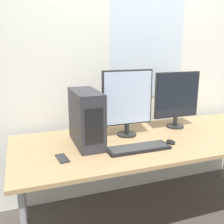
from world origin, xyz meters
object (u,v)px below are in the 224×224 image
object	(u,v)px
monitor_main	(127,101)
mouse	(171,142)
pc_tower	(86,118)
keyboard	(138,148)
monitor_right_near	(177,98)
cell_phone	(62,158)

from	to	relation	value
monitor_main	mouse	xyz separation A→B (m)	(0.25, -0.29, -0.29)
pc_tower	monitor_main	distance (m)	0.39
keyboard	mouse	world-z (taller)	mouse
keyboard	mouse	distance (m)	0.30
pc_tower	monitor_right_near	world-z (taller)	monitor_right_near
cell_phone	monitor_right_near	bearing A→B (deg)	10.68
keyboard	mouse	size ratio (longest dim) A/B	5.12
keyboard	monitor_right_near	bearing A→B (deg)	34.21
monitor_main	mouse	world-z (taller)	monitor_main
keyboard	pc_tower	bearing A→B (deg)	143.79
monitor_right_near	cell_phone	distance (m)	1.20
pc_tower	monitor_right_near	size ratio (longest dim) A/B	0.87
monitor_main	pc_tower	bearing A→B (deg)	-167.81
monitor_right_near	mouse	size ratio (longest dim) A/B	5.60
pc_tower	monitor_right_near	distance (m)	0.90
pc_tower	cell_phone	distance (m)	0.37
monitor_right_near	cell_phone	size ratio (longest dim) A/B	3.37
keyboard	cell_phone	bearing A→B (deg)	177.74
monitor_right_near	cell_phone	world-z (taller)	monitor_right_near
keyboard	monitor_main	bearing A→B (deg)	82.03
monitor_main	cell_phone	distance (m)	0.73
pc_tower	mouse	xyz separation A→B (m)	(0.62, -0.21, -0.20)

